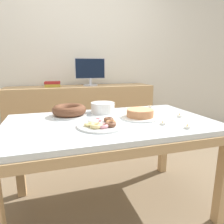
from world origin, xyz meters
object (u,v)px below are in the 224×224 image
computer_monitor (90,72)px  tealight_near_front (179,116)px  book_stack (53,84)px  tealight_right_edge (163,123)px  tealight_left_edge (150,106)px  cake_golden_bundt (69,111)px  cake_chocolate_round (140,114)px  plate_stack (103,108)px  pastry_platter (101,124)px  tealight_centre (187,127)px

computer_monitor → tealight_near_front: computer_monitor is taller
computer_monitor → book_stack: 0.53m
tealight_right_edge → tealight_left_edge: bearing=70.4°
tealight_right_edge → cake_golden_bundt: bearing=142.8°
cake_chocolate_round → plate_stack: plate_stack is taller
cake_chocolate_round → cake_golden_bundt: bearing=156.4°
cake_golden_bundt → tealight_right_edge: 0.76m
book_stack → plate_stack: (0.40, -1.08, -0.13)m
pastry_platter → tealight_near_front: size_ratio=8.42×
cake_chocolate_round → tealight_right_edge: 0.24m
tealight_centre → tealight_left_edge: same height
pastry_platter → plate_stack: size_ratio=1.60×
book_stack → tealight_left_edge: size_ratio=5.20×
pastry_platter → tealight_near_front: 0.67m
pastry_platter → tealight_left_edge: bearing=37.8°
tealight_left_edge → computer_monitor: bearing=111.9°
cake_chocolate_round → cake_golden_bundt: (-0.53, 0.23, 0.01)m
pastry_platter → tealight_right_edge: (0.42, -0.09, -0.00)m
cake_golden_bundt → tealight_left_edge: bearing=8.4°
book_stack → tealight_centre: (0.81, -1.71, -0.16)m
cake_golden_bundt → plate_stack: size_ratio=1.34×
computer_monitor → tealight_left_edge: bearing=-68.1°
book_stack → cake_golden_bundt: size_ratio=0.74×
pastry_platter → tealight_centre: pastry_platter is taller
pastry_platter → tealight_right_edge: bearing=-12.0°
plate_stack → tealight_right_edge: bearing=-58.5°
tealight_near_front → tealight_centre: 0.31m
book_stack → tealight_left_edge: bearing=-47.8°
cake_chocolate_round → pastry_platter: (-0.35, -0.14, -0.02)m
tealight_centre → tealight_right_edge: (-0.11, 0.13, 0.00)m
tealight_left_edge → tealight_right_edge: (-0.21, -0.58, 0.00)m
cake_chocolate_round → book_stack: bearing=115.1°
cake_golden_bundt → plate_stack: same height
tealight_centre → cake_golden_bundt: bearing=140.5°
plate_stack → tealight_near_front: bearing=-32.0°
computer_monitor → cake_golden_bundt: bearing=-109.8°
computer_monitor → tealight_centre: size_ratio=10.60×
tealight_right_edge → pastry_platter: bearing=168.0°
computer_monitor → plate_stack: bearing=-95.7°
tealight_right_edge → computer_monitor: bearing=97.1°
tealight_near_front → book_stack: bearing=123.7°
tealight_left_edge → book_stack: bearing=132.2°
computer_monitor → tealight_left_edge: 1.13m
cake_golden_bundt → pastry_platter: cake_golden_bundt is taller
cake_golden_bundt → tealight_right_edge: size_ratio=7.05×
plate_stack → tealight_right_edge: 0.58m
plate_stack → tealight_left_edge: size_ratio=5.25×
computer_monitor → pastry_platter: bearing=-98.6°
tealight_near_front → computer_monitor: bearing=107.2°
tealight_centre → tealight_left_edge: (0.10, 0.70, 0.00)m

